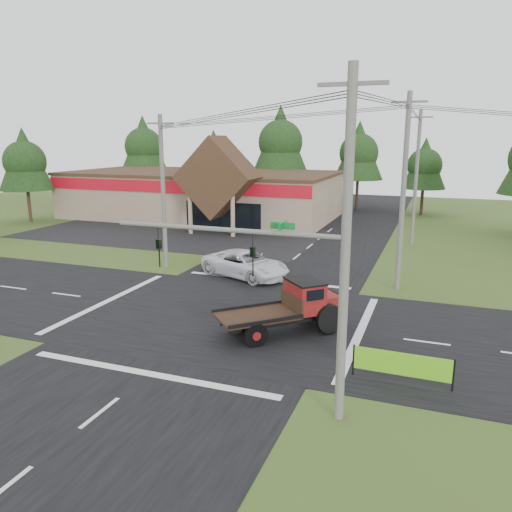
% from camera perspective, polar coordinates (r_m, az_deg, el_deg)
% --- Properties ---
extents(ground, '(120.00, 120.00, 0.00)m').
position_cam_1_polar(ground, '(25.95, -3.83, -6.82)').
color(ground, '#3A4F1C').
rests_on(ground, ground).
extents(road_ns, '(12.00, 120.00, 0.02)m').
position_cam_1_polar(road_ns, '(25.94, -3.83, -6.80)').
color(road_ns, black).
rests_on(road_ns, ground).
extents(road_ew, '(120.00, 12.00, 0.02)m').
position_cam_1_polar(road_ew, '(25.94, -3.83, -6.79)').
color(road_ew, black).
rests_on(road_ew, ground).
extents(parking_apron, '(28.00, 14.00, 0.02)m').
position_cam_1_polar(parking_apron, '(48.53, -9.78, 2.54)').
color(parking_apron, black).
rests_on(parking_apron, ground).
extents(cvs_building, '(30.40, 18.20, 9.19)m').
position_cam_1_polar(cvs_building, '(58.15, -6.13, 7.16)').
color(cvs_building, gray).
rests_on(cvs_building, ground).
extents(traffic_signal_mast, '(8.12, 0.24, 7.00)m').
position_cam_1_polar(traffic_signal_mast, '(15.94, 4.06, -3.08)').
color(traffic_signal_mast, '#595651').
rests_on(traffic_signal_mast, ground).
extents(utility_pole_nr, '(2.00, 0.30, 11.00)m').
position_cam_1_polar(utility_pole_nr, '(15.27, 10.20, 0.72)').
color(utility_pole_nr, '#595651').
rests_on(utility_pole_nr, ground).
extents(utility_pole_nw, '(2.00, 0.30, 10.50)m').
position_cam_1_polar(utility_pole_nw, '(35.36, -10.58, 7.35)').
color(utility_pole_nw, '#595651').
rests_on(utility_pole_nw, ground).
extents(utility_pole_ne, '(2.00, 0.30, 11.50)m').
position_cam_1_polar(utility_pole_ne, '(30.41, 16.48, 7.05)').
color(utility_pole_ne, '#595651').
rests_on(utility_pole_ne, ground).
extents(utility_pole_n, '(2.00, 0.30, 11.20)m').
position_cam_1_polar(utility_pole_n, '(44.36, 17.84, 8.56)').
color(utility_pole_n, '#595651').
rests_on(utility_pole_n, ground).
extents(tree_row_a, '(6.72, 6.72, 12.12)m').
position_cam_1_polar(tree_row_a, '(73.99, -12.73, 12.31)').
color(tree_row_a, '#332316').
rests_on(tree_row_a, ground).
extents(tree_row_b, '(5.60, 5.60, 10.10)m').
position_cam_1_polar(tree_row_b, '(70.92, -4.84, 11.46)').
color(tree_row_b, '#332316').
rests_on(tree_row_b, ground).
extents(tree_row_c, '(7.28, 7.28, 13.13)m').
position_cam_1_polar(tree_row_c, '(66.30, 2.81, 13.11)').
color(tree_row_c, '#332316').
rests_on(tree_row_c, ground).
extents(tree_row_d, '(6.16, 6.16, 11.11)m').
position_cam_1_polar(tree_row_d, '(65.00, 11.68, 11.67)').
color(tree_row_d, '#332316').
rests_on(tree_row_d, ground).
extents(tree_row_e, '(5.04, 5.04, 9.09)m').
position_cam_1_polar(tree_row_e, '(62.29, 18.72, 9.96)').
color(tree_row_e, '#332316').
rests_on(tree_row_e, ground).
extents(tree_side_w, '(5.60, 5.60, 10.10)m').
position_cam_1_polar(tree_side_w, '(59.62, -24.94, 9.96)').
color(tree_side_w, '#332316').
rests_on(tree_side_w, ground).
extents(antique_flatbed_truck, '(5.90, 5.77, 2.50)m').
position_cam_1_polar(antique_flatbed_truck, '(23.28, 2.95, -5.93)').
color(antique_flatbed_truck, '#5B0D0F').
rests_on(antique_flatbed_truck, ground).
extents(roadside_banner, '(3.67, 0.17, 1.25)m').
position_cam_1_polar(roadside_banner, '(19.70, 16.32, -12.13)').
color(roadside_banner, '#61B718').
rests_on(roadside_banner, ground).
extents(white_pickup, '(6.72, 4.73, 1.70)m').
position_cam_1_polar(white_pickup, '(32.81, -1.20, -0.93)').
color(white_pickup, silver).
rests_on(white_pickup, ground).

